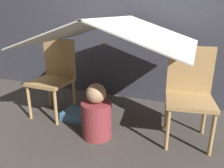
# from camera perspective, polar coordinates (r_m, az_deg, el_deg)

# --- Properties ---
(ground_plane) EXTENTS (8.80, 8.80, 0.00)m
(ground_plane) POSITION_cam_1_polar(r_m,az_deg,el_deg) (2.33, -2.10, -13.47)
(ground_plane) COLOR #47423D
(wall_back) EXTENTS (7.00, 0.05, 2.50)m
(wall_back) POSITION_cam_1_polar(r_m,az_deg,el_deg) (3.06, 6.77, 18.71)
(wall_back) COLOR #3D3D47
(wall_back) RESTS_ON ground_plane
(chair_left) EXTENTS (0.45, 0.45, 0.91)m
(chair_left) POSITION_cam_1_polar(r_m,az_deg,el_deg) (2.75, -14.77, 2.39)
(chair_left) COLOR tan
(chair_left) RESTS_ON ground_plane
(chair_right) EXTENTS (0.50, 0.50, 0.91)m
(chair_right) POSITION_cam_1_polar(r_m,az_deg,el_deg) (2.24, 19.58, -1.79)
(chair_right) COLOR tan
(chair_right) RESTS_ON ground_plane
(sheet_canopy) EXTENTS (1.58, 1.25, 0.27)m
(sheet_canopy) POSITION_cam_1_polar(r_m,az_deg,el_deg) (2.19, 0.00, 13.62)
(sheet_canopy) COLOR silver
(person_front) EXTENTS (0.31, 0.31, 0.57)m
(person_front) POSITION_cam_1_polar(r_m,az_deg,el_deg) (2.23, -4.05, -8.08)
(person_front) COLOR maroon
(person_front) RESTS_ON ground_plane
(floor_cushion) EXTENTS (0.33, 0.27, 0.10)m
(floor_cushion) POSITION_cam_1_polar(r_m,az_deg,el_deg) (2.67, -9.00, -8.02)
(floor_cushion) COLOR #4C7FB2
(floor_cushion) RESTS_ON ground_plane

